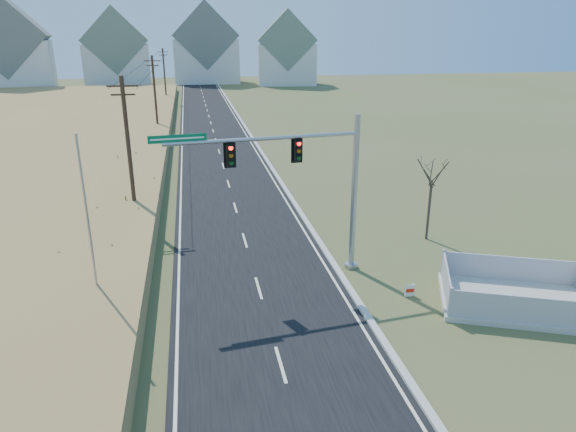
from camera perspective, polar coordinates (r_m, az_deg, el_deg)
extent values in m
plane|color=#4C592B|center=(20.95, -1.79, -13.13)|extent=(260.00, 260.00, 0.00)
cube|color=black|center=(68.41, -8.50, 9.91)|extent=(8.00, 180.00, 0.06)
cube|color=#B2AFA8|center=(68.69, -4.99, 10.14)|extent=(0.30, 180.00, 0.18)
cylinder|color=#422D1E|center=(33.36, -17.25, 6.93)|extent=(0.26, 0.26, 9.00)
cube|color=#422D1E|center=(32.78, -17.95, 13.58)|extent=(1.80, 0.10, 0.10)
cube|color=#422D1E|center=(32.83, -17.86, 12.72)|extent=(1.40, 0.10, 0.10)
cylinder|color=#422D1E|center=(62.91, -14.55, 12.79)|extent=(0.26, 0.26, 9.00)
cube|color=#422D1E|center=(62.61, -14.86, 16.33)|extent=(1.80, 0.10, 0.10)
cube|color=#422D1E|center=(62.63, -14.82, 15.87)|extent=(1.40, 0.10, 0.10)
cylinder|color=#422D1E|center=(92.75, -13.55, 14.89)|extent=(0.26, 0.26, 9.00)
cube|color=#422D1E|center=(92.55, -13.75, 17.29)|extent=(1.80, 0.10, 0.10)
cube|color=#422D1E|center=(92.56, -13.72, 16.98)|extent=(1.40, 0.10, 0.10)
cube|color=silver|center=(122.79, -28.43, 14.42)|extent=(17.38, 13.12, 10.00)
cube|color=slate|center=(122.62, -28.89, 17.14)|extent=(17.69, 13.38, 16.29)
cube|color=silver|center=(126.54, -18.39, 15.59)|extent=(14.66, 10.95, 9.00)
cube|color=slate|center=(126.36, -18.66, 18.02)|extent=(14.93, 11.17, 14.26)
cube|color=silver|center=(129.66, -9.05, 16.61)|extent=(15.00, 10.00, 10.00)
cube|color=slate|center=(129.50, -9.20, 19.21)|extent=(15.27, 10.20, 15.27)
cube|color=silver|center=(123.70, -0.18, 16.47)|extent=(13.87, 10.31, 9.00)
cube|color=slate|center=(123.52, -0.18, 18.97)|extent=(14.12, 10.51, 13.24)
cylinder|color=#9EA0A5|center=(26.62, 7.00, -5.47)|extent=(0.67, 0.67, 0.22)
cylinder|color=#9EA0A5|center=(25.25, 7.35, 2.37)|extent=(0.29, 0.29, 7.82)
cylinder|color=#9EA0A5|center=(23.04, -2.62, 8.59)|extent=(8.90, 1.19, 0.18)
cube|color=black|center=(23.60, 1.11, 7.32)|extent=(0.37, 0.32, 1.05)
cube|color=black|center=(22.83, -6.42, 6.78)|extent=(0.37, 0.32, 1.05)
cube|color=#056339|center=(22.36, -12.19, 8.41)|extent=(2.45, 0.32, 0.34)
cube|color=#B7B5AD|center=(25.11, 23.90, -8.74)|extent=(7.48, 6.40, 0.24)
cube|color=#9D9CA1|center=(23.06, 25.09, -9.48)|extent=(5.58, 2.38, 1.20)
cube|color=#9D9CA1|center=(26.56, 23.31, -5.35)|extent=(5.58, 2.38, 1.20)
cube|color=#9D9CA1|center=(24.28, 17.17, -6.93)|extent=(1.61, 3.73, 1.20)
cube|color=white|center=(24.20, 13.39, -8.04)|extent=(0.48, 0.05, 0.60)
cube|color=red|center=(24.18, 13.42, -8.07)|extent=(0.38, 0.02, 0.17)
cylinder|color=#B7B5AD|center=(23.95, -20.13, -9.73)|extent=(0.35, 0.35, 0.15)
cylinder|color=#9EA0A5|center=(22.42, -21.25, -1.21)|extent=(0.10, 0.10, 7.74)
cylinder|color=#4C3F33|center=(30.51, 15.37, 0.45)|extent=(0.15, 0.15, 3.35)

